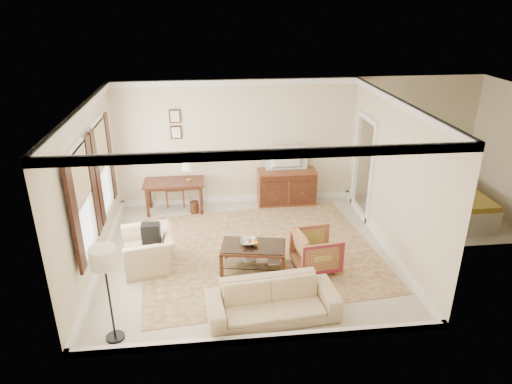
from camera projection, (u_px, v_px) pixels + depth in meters
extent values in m
cube|color=beige|center=(247.00, 253.00, 8.78)|extent=(5.50, 5.00, 0.01)
cube|color=white|center=(246.00, 104.00, 7.64)|extent=(5.50, 5.00, 0.01)
cube|color=beige|center=(237.00, 143.00, 10.49)|extent=(5.50, 0.01, 2.90)
cube|color=beige|center=(264.00, 256.00, 5.93)|extent=(5.50, 0.01, 2.90)
cube|color=beige|center=(90.00, 190.00, 7.93)|extent=(0.01, 5.00, 2.90)
cube|color=beige|center=(394.00, 178.00, 8.49)|extent=(0.01, 5.00, 2.90)
cube|color=beige|center=(430.00, 216.00, 10.26)|extent=(3.00, 2.70, 0.01)
cube|color=beige|center=(507.00, 153.00, 9.84)|extent=(0.01, 2.70, 2.90)
cube|color=brown|center=(259.00, 251.00, 8.84)|extent=(4.76, 4.19, 0.01)
cube|color=#502517|center=(174.00, 182.00, 10.24)|extent=(1.34, 0.67, 0.05)
cylinder|color=#502517|center=(147.00, 203.00, 10.09)|extent=(0.07, 0.07, 0.69)
cylinder|color=#502517|center=(201.00, 201.00, 10.21)|extent=(0.07, 0.07, 0.69)
cylinder|color=#502517|center=(150.00, 194.00, 10.56)|extent=(0.07, 0.07, 0.69)
cylinder|color=#502517|center=(201.00, 192.00, 10.68)|extent=(0.07, 0.07, 0.69)
cube|color=brown|center=(286.00, 187.00, 10.75)|extent=(1.35, 0.52, 0.83)
imported|color=black|center=(288.00, 152.00, 10.38)|extent=(0.93, 0.54, 0.12)
cube|color=#502517|center=(253.00, 247.00, 8.13)|extent=(1.24, 0.86, 0.04)
cube|color=silver|center=(253.00, 245.00, 8.11)|extent=(1.17, 0.79, 0.01)
cube|color=silver|center=(253.00, 261.00, 8.24)|extent=(1.14, 0.76, 0.02)
cube|color=#502517|center=(222.00, 266.00, 7.97)|extent=(0.07, 0.07, 0.44)
cube|color=#502517|center=(283.00, 268.00, 7.90)|extent=(0.07, 0.07, 0.44)
cube|color=#502517|center=(226.00, 248.00, 8.52)|extent=(0.07, 0.07, 0.44)
cube|color=#502517|center=(284.00, 250.00, 8.46)|extent=(0.07, 0.07, 0.44)
imported|color=silver|center=(249.00, 241.00, 8.13)|extent=(0.42, 0.42, 0.10)
imported|color=brown|center=(243.00, 258.00, 8.26)|extent=(0.28, 0.11, 0.38)
imported|color=brown|center=(268.00, 260.00, 8.21)|extent=(0.28, 0.06, 0.38)
imported|color=maroon|center=(316.00, 249.00, 8.17)|extent=(0.80, 0.84, 0.79)
imported|color=tan|center=(148.00, 244.00, 8.21)|extent=(0.84, 1.13, 0.89)
cube|color=black|center=(151.00, 232.00, 8.14)|extent=(0.24, 0.33, 0.40)
imported|color=tan|center=(273.00, 296.00, 6.89)|extent=(2.04, 0.78, 0.78)
cylinder|color=black|center=(115.00, 337.00, 6.60)|extent=(0.27, 0.27, 0.04)
cylinder|color=black|center=(110.00, 302.00, 6.35)|extent=(0.03, 0.03, 1.26)
cylinder|color=silver|center=(103.00, 258.00, 6.07)|extent=(0.37, 0.37, 0.28)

